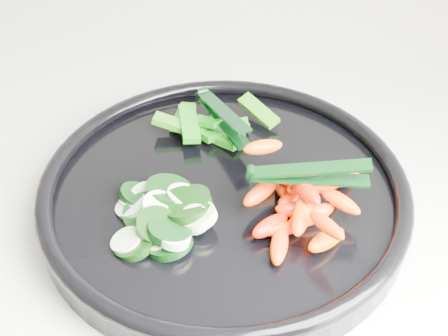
% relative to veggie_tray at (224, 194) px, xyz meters
% --- Properties ---
extents(veggie_tray, '(0.40, 0.40, 0.04)m').
position_rel_veggie_tray_xyz_m(veggie_tray, '(0.00, 0.00, 0.00)').
color(veggie_tray, black).
rests_on(veggie_tray, counter).
extents(cucumber_pile, '(0.12, 0.13, 0.04)m').
position_rel_veggie_tray_xyz_m(cucumber_pile, '(-0.04, -0.06, 0.01)').
color(cucumber_pile, black).
rests_on(cucumber_pile, veggie_tray).
extents(carrot_pile, '(0.13, 0.17, 0.06)m').
position_rel_veggie_tray_xyz_m(carrot_pile, '(0.08, -0.00, 0.02)').
color(carrot_pile, '#FF4300').
rests_on(carrot_pile, veggie_tray).
extents(pepper_pile, '(0.13, 0.10, 0.03)m').
position_rel_veggie_tray_xyz_m(pepper_pile, '(-0.05, 0.09, 0.01)').
color(pepper_pile, '#136D0A').
rests_on(pepper_pile, veggie_tray).
extents(tong_carrot, '(0.11, 0.05, 0.02)m').
position_rel_veggie_tray_xyz_m(tong_carrot, '(0.08, -0.00, 0.05)').
color(tong_carrot, black).
rests_on(tong_carrot, carrot_pile).
extents(tong_pepper, '(0.09, 0.09, 0.02)m').
position_rel_veggie_tray_xyz_m(tong_pepper, '(-0.04, 0.09, 0.03)').
color(tong_pepper, black).
rests_on(tong_pepper, pepper_pile).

